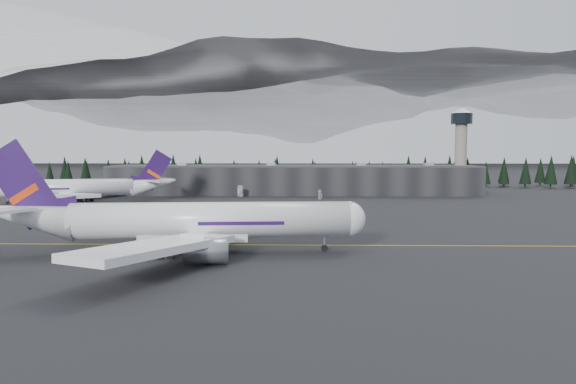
{
  "coord_description": "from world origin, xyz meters",
  "views": [
    {
      "loc": [
        2.9,
        -104.17,
        18.88
      ],
      "look_at": [
        0.0,
        20.0,
        9.0
      ],
      "focal_mm": 32.0,
      "sensor_mm": 36.0,
      "label": 1
    }
  ],
  "objects_px": {
    "jet_parked": "(82,188)",
    "gse_vehicle_a": "(240,196)",
    "gse_vehicle_b": "(320,198)",
    "control_tower": "(461,141)",
    "jet_main": "(178,221)",
    "terminal": "(293,179)"
  },
  "relations": [
    {
      "from": "control_tower",
      "to": "jet_parked",
      "type": "height_order",
      "value": "control_tower"
    },
    {
      "from": "terminal",
      "to": "gse_vehicle_b",
      "type": "distance_m",
      "value": 32.64
    },
    {
      "from": "control_tower",
      "to": "terminal",
      "type": "bearing_deg",
      "value": -177.71
    },
    {
      "from": "jet_main",
      "to": "gse_vehicle_a",
      "type": "relative_size",
      "value": 14.53
    },
    {
      "from": "control_tower",
      "to": "gse_vehicle_a",
      "type": "height_order",
      "value": "control_tower"
    },
    {
      "from": "control_tower",
      "to": "jet_main",
      "type": "relative_size",
      "value": 0.53
    },
    {
      "from": "gse_vehicle_b",
      "to": "jet_parked",
      "type": "bearing_deg",
      "value": -107.68
    },
    {
      "from": "jet_parked",
      "to": "gse_vehicle_b",
      "type": "bearing_deg",
      "value": 176.59
    },
    {
      "from": "control_tower",
      "to": "gse_vehicle_a",
      "type": "bearing_deg",
      "value": -166.97
    },
    {
      "from": "jet_parked",
      "to": "gse_vehicle_a",
      "type": "bearing_deg",
      "value": -168.21
    },
    {
      "from": "terminal",
      "to": "gse_vehicle_a",
      "type": "height_order",
      "value": "terminal"
    },
    {
      "from": "gse_vehicle_a",
      "to": "gse_vehicle_b",
      "type": "relative_size",
      "value": 1.22
    },
    {
      "from": "gse_vehicle_a",
      "to": "jet_parked",
      "type": "bearing_deg",
      "value": -160.97
    },
    {
      "from": "jet_main",
      "to": "jet_parked",
      "type": "height_order",
      "value": "jet_main"
    },
    {
      "from": "gse_vehicle_b",
      "to": "terminal",
      "type": "bearing_deg",
      "value": 173.13
    },
    {
      "from": "terminal",
      "to": "jet_main",
      "type": "distance_m",
      "value": 136.71
    },
    {
      "from": "terminal",
      "to": "control_tower",
      "type": "xyz_separation_m",
      "value": [
        75.0,
        3.0,
        17.11
      ]
    },
    {
      "from": "gse_vehicle_a",
      "to": "jet_main",
      "type": "bearing_deg",
      "value": -94.13
    },
    {
      "from": "terminal",
      "to": "gse_vehicle_b",
      "type": "height_order",
      "value": "terminal"
    },
    {
      "from": "control_tower",
      "to": "gse_vehicle_a",
      "type": "distance_m",
      "value": 101.82
    },
    {
      "from": "control_tower",
      "to": "gse_vehicle_b",
      "type": "bearing_deg",
      "value": -152.59
    },
    {
      "from": "jet_parked",
      "to": "control_tower",
      "type": "bearing_deg",
      "value": -175.11
    }
  ]
}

